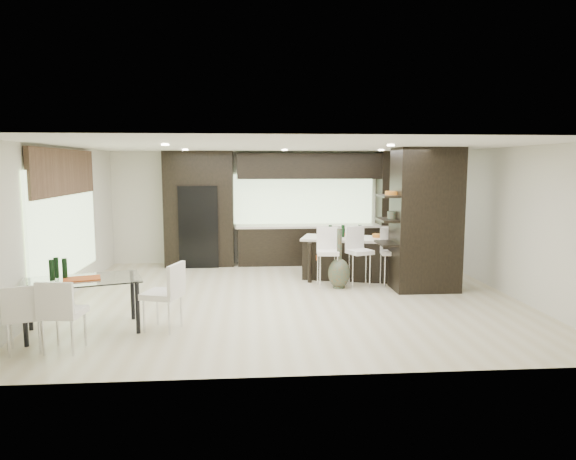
{
  "coord_description": "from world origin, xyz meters",
  "views": [
    {
      "loc": [
        -0.74,
        -9.02,
        2.37
      ],
      "look_at": [
        0.0,
        0.6,
        1.15
      ],
      "focal_mm": 32.0,
      "sensor_mm": 36.0,
      "label": 1
    }
  ],
  "objects": [
    {
      "name": "bench",
      "position": [
        1.25,
        1.67,
        0.27
      ],
      "size": [
        1.47,
        0.8,
        0.54
      ],
      "primitive_type": "cube",
      "rotation": [
        0.0,
        0.0,
        0.2
      ],
      "color": "black",
      "rests_on": "ground"
    },
    {
      "name": "right_wall",
      "position": [
        4.0,
        0.0,
        1.35
      ],
      "size": [
        0.02,
        7.0,
        2.7
      ],
      "primitive_type": "cube",
      "color": "beige",
      "rests_on": "ground"
    },
    {
      "name": "left_wall",
      "position": [
        -4.0,
        0.0,
        1.35
      ],
      "size": [
        0.02,
        7.0,
        2.7
      ],
      "primitive_type": "cube",
      "color": "beige",
      "rests_on": "ground"
    },
    {
      "name": "kitchen_island",
      "position": [
        1.42,
        1.49,
        0.43
      ],
      "size": [
        2.23,
        1.42,
        0.86
      ],
      "primitive_type": "cube",
      "rotation": [
        0.0,
        0.0,
        -0.28
      ],
      "color": "black",
      "rests_on": "ground"
    },
    {
      "name": "chair_near",
      "position": [
        -3.11,
        -2.47,
        0.44
      ],
      "size": [
        0.52,
        0.52,
        0.87
      ],
      "primitive_type": "cube",
      "rotation": [
        0.0,
        0.0,
        -0.12
      ],
      "color": "white",
      "rests_on": "ground"
    },
    {
      "name": "stool_right",
      "position": [
        2.05,
        0.75,
        0.46
      ],
      "size": [
        0.45,
        0.45,
        0.92
      ],
      "primitive_type": "cube",
      "rotation": [
        0.0,
        0.0,
        -0.12
      ],
      "color": "white",
      "rests_on": "ground"
    },
    {
      "name": "back_wall",
      "position": [
        0.0,
        3.5,
        1.35
      ],
      "size": [
        8.0,
        0.02,
        2.7
      ],
      "primitive_type": "cube",
      "color": "beige",
      "rests_on": "ground"
    },
    {
      "name": "stone_accent",
      "position": [
        -3.93,
        0.2,
        2.25
      ],
      "size": [
        0.08,
        3.0,
        0.8
      ],
      "primitive_type": "cube",
      "color": "brown",
      "rests_on": "left_wall"
    },
    {
      "name": "ceiling",
      "position": [
        0.0,
        0.0,
        2.7
      ],
      "size": [
        8.0,
        7.0,
        0.02
      ],
      "primitive_type": "cube",
      "color": "white",
      "rests_on": "ground"
    },
    {
      "name": "window_left",
      "position": [
        -3.96,
        0.2,
        1.35
      ],
      "size": [
        0.04,
        3.2,
        1.9
      ],
      "primitive_type": "cube",
      "color": "#B2D199",
      "rests_on": "left_wall"
    },
    {
      "name": "ground",
      "position": [
        0.0,
        0.0,
        0.0
      ],
      "size": [
        8.0,
        8.0,
        0.0
      ],
      "primitive_type": "plane",
      "color": "beige",
      "rests_on": "ground"
    },
    {
      "name": "window_back",
      "position": [
        0.6,
        3.46,
        1.55
      ],
      "size": [
        3.4,
        0.04,
        1.2
      ],
      "primitive_type": "cube",
      "color": "#B2D199",
      "rests_on": "back_wall"
    },
    {
      "name": "refrigerator",
      "position": [
        -1.9,
        3.12,
        0.95
      ],
      "size": [
        0.9,
        0.68,
        1.9
      ],
      "primitive_type": "cube",
      "color": "black",
      "rests_on": "ground"
    },
    {
      "name": "partition_column",
      "position": [
        2.6,
        0.4,
        1.35
      ],
      "size": [
        1.2,
        0.8,
        2.7
      ],
      "primitive_type": "cube",
      "color": "black",
      "rests_on": "ground"
    },
    {
      "name": "floor_vase",
      "position": [
        1.0,
        0.64,
        0.58
      ],
      "size": [
        0.5,
        0.5,
        1.17
      ],
      "primitive_type": null,
      "rotation": [
        0.0,
        0.0,
        -0.19
      ],
      "color": "#3F4632",
      "rests_on": "ground"
    },
    {
      "name": "stool_left",
      "position": [
        0.79,
        0.74,
        0.47
      ],
      "size": [
        0.45,
        0.45,
        0.94
      ],
      "primitive_type": "cube",
      "rotation": [
        0.0,
        0.0,
        -0.09
      ],
      "color": "white",
      "rests_on": "ground"
    },
    {
      "name": "chair_far",
      "position": [
        -3.6,
        -2.45,
        0.41
      ],
      "size": [
        0.56,
        0.56,
        0.83
      ],
      "primitive_type": "cube",
      "rotation": [
        0.0,
        0.0,
        0.31
      ],
      "color": "white",
      "rests_on": "ground"
    },
    {
      "name": "stool_mid",
      "position": [
        1.42,
        0.74,
        0.47
      ],
      "size": [
        0.54,
        0.54,
        0.95
      ],
      "primitive_type": "cube",
      "rotation": [
        0.0,
        0.0,
        0.38
      ],
      "color": "white",
      "rests_on": "ground"
    },
    {
      "name": "back_cabinetry",
      "position": [
        0.5,
        3.17,
        1.35
      ],
      "size": [
        6.8,
        0.68,
        2.7
      ],
      "primitive_type": "cube",
      "color": "black",
      "rests_on": "ground"
    },
    {
      "name": "ceiling_spots",
      "position": [
        0.0,
        0.25,
        2.68
      ],
      "size": [
        4.0,
        3.0,
        0.02
      ],
      "primitive_type": "cube",
      "color": "white",
      "rests_on": "ceiling"
    },
    {
      "name": "dining_table",
      "position": [
        -3.11,
        -1.7,
        0.38
      ],
      "size": [
        1.78,
        1.33,
        0.76
      ],
      "primitive_type": "cube",
      "rotation": [
        0.0,
        0.0,
        0.31
      ],
      "color": "white",
      "rests_on": "ground"
    },
    {
      "name": "chair_end",
      "position": [
        -1.99,
        -1.7,
        0.46
      ],
      "size": [
        0.62,
        0.62,
        0.91
      ],
      "primitive_type": "cube",
      "rotation": [
        0.0,
        0.0,
        1.26
      ],
      "color": "white",
      "rests_on": "ground"
    }
  ]
}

